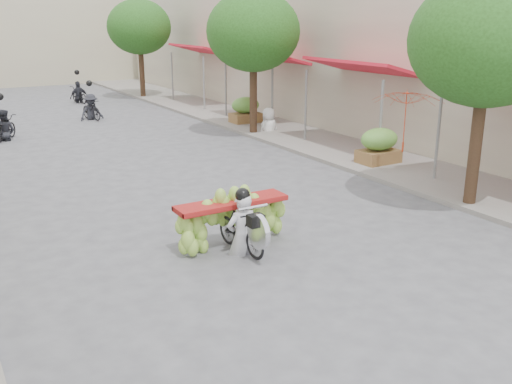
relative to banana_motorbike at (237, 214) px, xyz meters
The scene contains 14 objects.
ground 4.64m from the banana_motorbike, 83.50° to the right, with size 120.00×120.00×0.00m, color #59595E.
sidewalk_right 12.89m from the banana_motorbike, 54.25° to the left, with size 4.00×60.00×0.12m, color gray.
shophouse_row_right 15.84m from the banana_motorbike, 37.05° to the left, with size 9.77×40.00×6.00m.
street_tree_near 6.69m from the banana_motorbike, ahead, with size 3.40×3.40×5.25m.
street_tree_mid 11.56m from the banana_motorbike, 57.93° to the left, with size 3.40×3.40×5.25m.
street_tree_far 22.46m from the banana_motorbike, 74.57° to the left, with size 3.40×3.40×5.25m.
produce_crate_mid 7.55m from the banana_motorbike, 27.15° to the left, with size 1.20×0.88×1.16m.
produce_crate_far 13.27m from the banana_motorbike, 59.59° to the left, with size 1.20×0.88×1.16m.
banana_motorbike is the anchor object (origin of this frame).
market_umbrella 6.92m from the banana_motorbike, 18.10° to the left, with size 2.06×2.06×1.72m.
pedestrian 11.52m from the banana_motorbike, 55.02° to the left, with size 0.90×0.57×1.75m.
bg_motorbike_a 13.44m from the banana_motorbike, 99.96° to the left, with size 1.33×1.64×1.95m.
bg_motorbike_b 16.04m from the banana_motorbike, 84.36° to the left, with size 1.15×1.59×1.95m.
bg_motorbike_c 21.57m from the banana_motorbike, 83.55° to the left, with size 1.05×1.57×1.95m.
Camera 1 is at (-5.42, -4.38, 4.28)m, focal length 40.00 mm.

